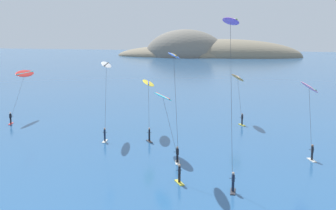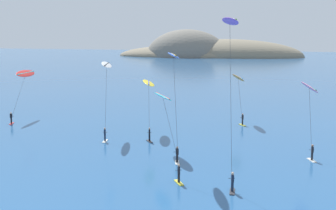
{
  "view_description": "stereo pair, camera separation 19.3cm",
  "coord_description": "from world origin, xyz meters",
  "px_view_note": "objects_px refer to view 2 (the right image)",
  "views": [
    {
      "loc": [
        16.91,
        -19.29,
        12.82
      ],
      "look_at": [
        4.75,
        24.76,
        5.05
      ],
      "focal_mm": 45.0,
      "sensor_mm": 36.0,
      "label": 1
    },
    {
      "loc": [
        17.1,
        -19.24,
        12.82
      ],
      "look_at": [
        4.75,
        24.76,
        5.05
      ],
      "focal_mm": 45.0,
      "sensor_mm": 36.0,
      "label": 2
    }
  ],
  "objects_px": {
    "kitesurfer_blue": "(174,67)",
    "kitesurfer_white": "(107,70)",
    "kitesurfer_orange": "(238,81)",
    "kitesurfer_cyan": "(164,101)",
    "kitesurfer_red": "(25,76)",
    "kitesurfer_yellow": "(149,86)",
    "kitesurfer_purple": "(230,35)",
    "kitesurfer_pink": "(309,91)"
  },
  "relations": [
    {
      "from": "kitesurfer_blue",
      "to": "kitesurfer_white",
      "type": "relative_size",
      "value": 1.19
    },
    {
      "from": "kitesurfer_orange",
      "to": "kitesurfer_cyan",
      "type": "relative_size",
      "value": 0.92
    },
    {
      "from": "kitesurfer_orange",
      "to": "kitesurfer_red",
      "type": "xyz_separation_m",
      "value": [
        -31.98,
        -5.45,
        0.35
      ]
    },
    {
      "from": "kitesurfer_yellow",
      "to": "kitesurfer_white",
      "type": "xyz_separation_m",
      "value": [
        -4.68,
        -2.74,
        2.25
      ]
    },
    {
      "from": "kitesurfer_orange",
      "to": "kitesurfer_blue",
      "type": "distance_m",
      "value": 23.46
    },
    {
      "from": "kitesurfer_orange",
      "to": "kitesurfer_white",
      "type": "relative_size",
      "value": 0.75
    },
    {
      "from": "kitesurfer_purple",
      "to": "kitesurfer_orange",
      "type": "bearing_deg",
      "value": 94.32
    },
    {
      "from": "kitesurfer_purple",
      "to": "kitesurfer_red",
      "type": "xyz_separation_m",
      "value": [
        -33.91,
        20.07,
        -6.4
      ]
    },
    {
      "from": "kitesurfer_orange",
      "to": "kitesurfer_purple",
      "type": "height_order",
      "value": "kitesurfer_purple"
    },
    {
      "from": "kitesurfer_red",
      "to": "kitesurfer_yellow",
      "type": "bearing_deg",
      "value": -11.09
    },
    {
      "from": "kitesurfer_purple",
      "to": "kitesurfer_cyan",
      "type": "height_order",
      "value": "kitesurfer_purple"
    },
    {
      "from": "kitesurfer_red",
      "to": "kitesurfer_white",
      "type": "xyz_separation_m",
      "value": [
        16.73,
        -6.93,
        1.94
      ]
    },
    {
      "from": "kitesurfer_red",
      "to": "kitesurfer_white",
      "type": "bearing_deg",
      "value": -22.51
    },
    {
      "from": "kitesurfer_pink",
      "to": "kitesurfer_red",
      "type": "bearing_deg",
      "value": 167.08
    },
    {
      "from": "kitesurfer_yellow",
      "to": "kitesurfer_red",
      "type": "xyz_separation_m",
      "value": [
        -21.4,
        4.19,
        0.31
      ]
    },
    {
      "from": "kitesurfer_white",
      "to": "kitesurfer_cyan",
      "type": "bearing_deg",
      "value": -31.61
    },
    {
      "from": "kitesurfer_white",
      "to": "kitesurfer_pink",
      "type": "bearing_deg",
      "value": -5.84
    },
    {
      "from": "kitesurfer_orange",
      "to": "kitesurfer_purple",
      "type": "distance_m",
      "value": 26.47
    },
    {
      "from": "kitesurfer_yellow",
      "to": "kitesurfer_blue",
      "type": "distance_m",
      "value": 15.38
    },
    {
      "from": "kitesurfer_purple",
      "to": "kitesurfer_pink",
      "type": "distance_m",
      "value": 14.15
    },
    {
      "from": "kitesurfer_orange",
      "to": "kitesurfer_pink",
      "type": "distance_m",
      "value": 17.45
    },
    {
      "from": "kitesurfer_purple",
      "to": "kitesurfer_red",
      "type": "relative_size",
      "value": 1.55
    },
    {
      "from": "kitesurfer_orange",
      "to": "kitesurfer_purple",
      "type": "relative_size",
      "value": 0.49
    },
    {
      "from": "kitesurfer_pink",
      "to": "kitesurfer_white",
      "type": "height_order",
      "value": "kitesurfer_white"
    },
    {
      "from": "kitesurfer_pink",
      "to": "kitesurfer_orange",
      "type": "bearing_deg",
      "value": 121.42
    },
    {
      "from": "kitesurfer_red",
      "to": "kitesurfer_white",
      "type": "height_order",
      "value": "kitesurfer_white"
    },
    {
      "from": "kitesurfer_yellow",
      "to": "kitesurfer_pink",
      "type": "distance_m",
      "value": 20.35
    },
    {
      "from": "kitesurfer_yellow",
      "to": "kitesurfer_blue",
      "type": "relative_size",
      "value": 0.81
    },
    {
      "from": "kitesurfer_yellow",
      "to": "kitesurfer_pink",
      "type": "height_order",
      "value": "kitesurfer_pink"
    },
    {
      "from": "kitesurfer_yellow",
      "to": "kitesurfer_purple",
      "type": "height_order",
      "value": "kitesurfer_purple"
    },
    {
      "from": "kitesurfer_yellow",
      "to": "kitesurfer_white",
      "type": "bearing_deg",
      "value": -149.66
    },
    {
      "from": "kitesurfer_blue",
      "to": "kitesurfer_cyan",
      "type": "relative_size",
      "value": 1.45
    },
    {
      "from": "kitesurfer_red",
      "to": "kitesurfer_blue",
      "type": "xyz_separation_m",
      "value": [
        28.33,
        -17.42,
        3.39
      ]
    },
    {
      "from": "kitesurfer_purple",
      "to": "kitesurfer_pink",
      "type": "bearing_deg",
      "value": 56.1
    },
    {
      "from": "kitesurfer_yellow",
      "to": "kitesurfer_pink",
      "type": "xyz_separation_m",
      "value": [
        19.66,
        -5.23,
        0.75
      ]
    },
    {
      "from": "kitesurfer_pink",
      "to": "kitesurfer_white",
      "type": "bearing_deg",
      "value": 174.16
    },
    {
      "from": "kitesurfer_yellow",
      "to": "kitesurfer_cyan",
      "type": "height_order",
      "value": "kitesurfer_yellow"
    },
    {
      "from": "kitesurfer_pink",
      "to": "kitesurfer_white",
      "type": "distance_m",
      "value": 24.51
    },
    {
      "from": "kitesurfer_blue",
      "to": "kitesurfer_white",
      "type": "xyz_separation_m",
      "value": [
        -11.6,
        10.49,
        -1.45
      ]
    },
    {
      "from": "kitesurfer_red",
      "to": "kitesurfer_pink",
      "type": "bearing_deg",
      "value": -12.92
    },
    {
      "from": "kitesurfer_pink",
      "to": "kitesurfer_purple",
      "type": "bearing_deg",
      "value": -123.9
    },
    {
      "from": "kitesurfer_orange",
      "to": "kitesurfer_yellow",
      "type": "height_order",
      "value": "kitesurfer_orange"
    }
  ]
}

